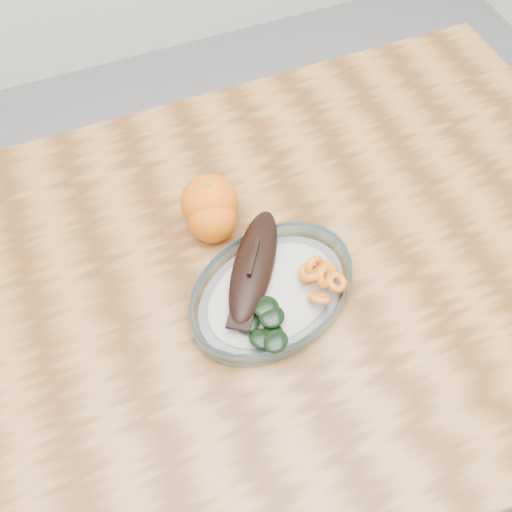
{
  "coord_description": "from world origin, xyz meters",
  "views": [
    {
      "loc": [
        -0.19,
        -0.45,
        1.54
      ],
      "look_at": [
        0.0,
        0.03,
        0.77
      ],
      "focal_mm": 45.0,
      "sensor_mm": 36.0,
      "label": 1
    }
  ],
  "objects_px": {
    "dining_table": "(262,312)",
    "orange_left": "(209,202)",
    "plated_meal": "(272,289)",
    "orange_right": "(212,219)"
  },
  "relations": [
    {
      "from": "dining_table",
      "to": "plated_meal",
      "type": "relative_size",
      "value": 2.01
    },
    {
      "from": "dining_table",
      "to": "orange_right",
      "type": "distance_m",
      "value": 0.17
    },
    {
      "from": "dining_table",
      "to": "orange_right",
      "type": "bearing_deg",
      "value": 109.98
    },
    {
      "from": "orange_left",
      "to": "orange_right",
      "type": "xyz_separation_m",
      "value": [
        -0.01,
        -0.03,
        -0.01
      ]
    },
    {
      "from": "plated_meal",
      "to": "orange_left",
      "type": "relative_size",
      "value": 6.87
    },
    {
      "from": "dining_table",
      "to": "plated_meal",
      "type": "bearing_deg",
      "value": -87.18
    },
    {
      "from": "dining_table",
      "to": "orange_left",
      "type": "relative_size",
      "value": 13.84
    },
    {
      "from": "dining_table",
      "to": "plated_meal",
      "type": "xyz_separation_m",
      "value": [
        0.0,
        -0.03,
        0.12
      ]
    },
    {
      "from": "plated_meal",
      "to": "orange_right",
      "type": "bearing_deg",
      "value": 86.45
    },
    {
      "from": "orange_left",
      "to": "dining_table",
      "type": "bearing_deg",
      "value": -75.95
    }
  ]
}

